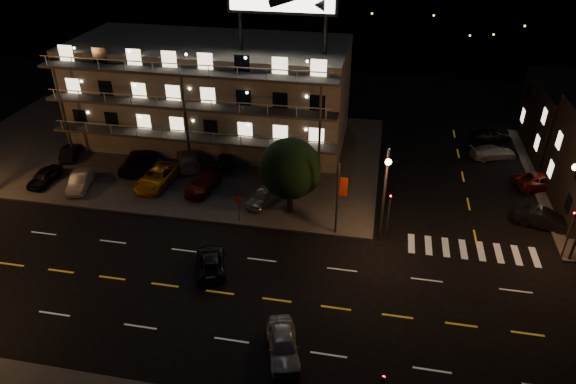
% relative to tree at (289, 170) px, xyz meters
% --- Properties ---
extents(ground, '(140.00, 140.00, 0.00)m').
position_rel_tree_xyz_m(ground, '(-0.81, -10.81, -4.07)').
color(ground, black).
rests_on(ground, ground).
extents(curb_nw, '(44.00, 24.00, 0.15)m').
position_rel_tree_xyz_m(curb_nw, '(-14.81, 9.19, -3.99)').
color(curb_nw, '#383835').
rests_on(curb_nw, ground).
extents(motel, '(28.00, 13.80, 18.10)m').
position_rel_tree_xyz_m(motel, '(-10.75, 13.07, 1.27)').
color(motel, gray).
rests_on(motel, ground).
extents(streetlight_nc, '(0.44, 1.92, 8.00)m').
position_rel_tree_xyz_m(streetlight_nc, '(7.69, -2.88, 0.89)').
color(streetlight_nc, '#2D2D30').
rests_on(streetlight_nc, ground).
extents(signal_nw, '(0.20, 0.27, 4.60)m').
position_rel_tree_xyz_m(signal_nw, '(8.19, -2.31, -1.50)').
color(signal_nw, '#2D2D30').
rests_on(signal_nw, ground).
extents(signal_ne, '(0.27, 0.20, 4.60)m').
position_rel_tree_xyz_m(signal_ne, '(21.19, -2.31, -1.50)').
color(signal_ne, '#2D2D30').
rests_on(signal_ne, ground).
extents(banner_north, '(0.83, 0.16, 6.40)m').
position_rel_tree_xyz_m(banner_north, '(4.28, -2.41, -0.64)').
color(banner_north, '#2D2D30').
rests_on(banner_north, ground).
extents(stop_sign, '(0.91, 0.11, 2.61)m').
position_rel_tree_xyz_m(stop_sign, '(-3.81, -2.24, -2.36)').
color(stop_sign, '#2D2D30').
rests_on(stop_sign, ground).
extents(tree, '(5.24, 5.05, 6.60)m').
position_rel_tree_xyz_m(tree, '(0.00, 0.00, 0.00)').
color(tree, black).
rests_on(tree, curb_nw).
extents(lot_car_0, '(1.70, 3.97, 1.34)m').
position_rel_tree_xyz_m(lot_car_0, '(-23.19, 0.39, -3.25)').
color(lot_car_0, black).
rests_on(lot_car_0, curb_nw).
extents(lot_car_1, '(2.55, 4.52, 1.41)m').
position_rel_tree_xyz_m(lot_car_1, '(-19.45, 0.16, -3.21)').
color(lot_car_1, '#95959A').
rests_on(lot_car_1, curb_nw).
extents(lot_car_2, '(3.14, 5.70, 1.51)m').
position_rel_tree_xyz_m(lot_car_2, '(-12.77, 2.08, -3.16)').
color(lot_car_2, orange).
rests_on(lot_car_2, curb_nw).
extents(lot_car_3, '(2.66, 5.01, 1.38)m').
position_rel_tree_xyz_m(lot_car_3, '(-8.30, 2.00, -3.23)').
color(lot_car_3, '#52140B').
rests_on(lot_car_3, curb_nw).
extents(lot_car_4, '(2.77, 4.33, 1.37)m').
position_rel_tree_xyz_m(lot_car_4, '(-2.44, 0.80, -3.23)').
color(lot_car_4, '#95959A').
rests_on(lot_car_4, curb_nw).
extents(lot_car_5, '(2.48, 4.06, 1.26)m').
position_rel_tree_xyz_m(lot_car_5, '(-23.64, 5.47, -3.29)').
color(lot_car_5, black).
rests_on(lot_car_5, curb_nw).
extents(lot_car_6, '(3.23, 5.71, 1.50)m').
position_rel_tree_xyz_m(lot_car_6, '(-15.94, 4.73, -3.17)').
color(lot_car_6, black).
rests_on(lot_car_6, curb_nw).
extents(lot_car_7, '(4.09, 5.75, 1.55)m').
position_rel_tree_xyz_m(lot_car_7, '(-11.35, 6.28, -3.15)').
color(lot_car_7, '#95959A').
rests_on(lot_car_7, curb_nw).
extents(lot_car_8, '(2.33, 4.36, 1.41)m').
position_rel_tree_xyz_m(lot_car_8, '(-7.65, 6.57, -3.21)').
color(lot_car_8, black).
rests_on(lot_car_8, curb_nw).
extents(lot_car_9, '(2.94, 4.87, 1.51)m').
position_rel_tree_xyz_m(lot_car_9, '(-2.46, 5.90, -3.16)').
color(lot_car_9, '#52140B').
rests_on(lot_car_9, curb_nw).
extents(side_car_0, '(4.75, 2.76, 1.48)m').
position_rel_tree_xyz_m(side_car_0, '(20.71, 1.78, -3.33)').
color(side_car_0, black).
rests_on(side_car_0, ground).
extents(side_car_1, '(5.58, 3.92, 1.41)m').
position_rel_tree_xyz_m(side_car_1, '(22.04, 8.47, -3.36)').
color(side_car_1, '#52140B').
rests_on(side_car_1, ground).
extents(side_car_2, '(5.00, 3.34, 1.34)m').
position_rel_tree_xyz_m(side_car_2, '(18.46, 13.79, -3.40)').
color(side_car_2, '#95959A').
rests_on(side_car_2, ground).
extents(side_car_3, '(4.33, 2.46, 1.39)m').
position_rel_tree_xyz_m(side_car_3, '(18.89, 18.24, -3.38)').
color(side_car_3, black).
rests_on(side_car_3, ground).
extents(road_car_east, '(2.98, 4.72, 1.50)m').
position_rel_tree_xyz_m(road_car_east, '(2.50, -15.21, -3.32)').
color(road_car_east, '#95959A').
rests_on(road_car_east, ground).
extents(road_car_west, '(3.35, 4.79, 1.21)m').
position_rel_tree_xyz_m(road_car_west, '(-4.21, -8.41, -3.46)').
color(road_car_west, black).
rests_on(road_car_west, ground).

